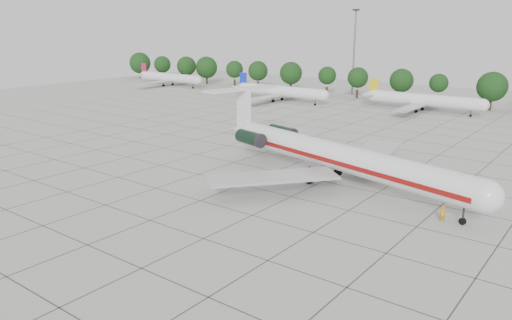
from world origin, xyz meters
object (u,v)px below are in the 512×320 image
at_px(main_airliner, 328,154).
at_px(bg_airliner_b, 280,91).
at_px(bg_airliner_a, 169,78).
at_px(ground_crew, 442,214).
at_px(bg_airliner_c, 423,100).
at_px(floodlight_mast, 354,47).

bearing_deg(main_airliner, bg_airliner_b, 144.32).
bearing_deg(bg_airliner_a, ground_crew, -30.69).
height_order(ground_crew, bg_airliner_c, bg_airliner_c).
distance_m(main_airliner, ground_crew, 18.45).
bearing_deg(bg_airliner_b, bg_airliner_c, 10.82).
bearing_deg(floodlight_mast, bg_airliner_b, -108.37).
distance_m(bg_airliner_b, floodlight_mast, 30.28).
xyz_separation_m(ground_crew, bg_airliner_a, (-116.67, 69.25, 1.98)).
bearing_deg(ground_crew, main_airliner, -35.80).
bearing_deg(main_airliner, floodlight_mast, 129.27).
bearing_deg(floodlight_mast, ground_crew, -57.95).
bearing_deg(bg_airliner_a, main_airliner, -32.69).
bearing_deg(floodlight_mast, bg_airliner_c, -33.78).
distance_m(ground_crew, bg_airliner_a, 135.69).
bearing_deg(main_airliner, bg_airliner_c, 112.86).
height_order(main_airliner, floodlight_mast, floodlight_mast).
bearing_deg(bg_airliner_c, main_airliner, -81.74).
bearing_deg(main_airliner, bg_airliner_a, 161.91).
distance_m(main_airliner, bg_airliner_a, 118.00).
xyz_separation_m(ground_crew, floodlight_mast, (-55.65, 88.88, 13.36)).
bearing_deg(bg_airliner_a, bg_airliner_b, -7.64).
relative_size(ground_crew, floodlight_mast, 0.07).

